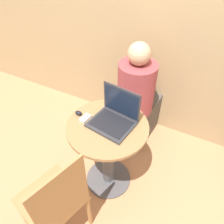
{
  "coord_description": "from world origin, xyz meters",
  "views": [
    {
      "loc": [
        0.55,
        -1.0,
        1.91
      ],
      "look_at": [
        0.01,
        0.05,
        0.84
      ],
      "focal_mm": 35.0,
      "sensor_mm": 36.0,
      "label": 1
    }
  ],
  "objects_px": {
    "cell_phone": "(85,118)",
    "person_seated": "(137,103)",
    "laptop": "(115,117)",
    "chair_empty": "(56,203)"
  },
  "relations": [
    {
      "from": "laptop",
      "to": "cell_phone",
      "type": "height_order",
      "value": "laptop"
    },
    {
      "from": "cell_phone",
      "to": "person_seated",
      "type": "bearing_deg",
      "value": 74.56
    },
    {
      "from": "cell_phone",
      "to": "chair_empty",
      "type": "xyz_separation_m",
      "value": [
        0.1,
        -0.56,
        -0.27
      ]
    },
    {
      "from": "cell_phone",
      "to": "person_seated",
      "type": "height_order",
      "value": "person_seated"
    },
    {
      "from": "laptop",
      "to": "chair_empty",
      "type": "relative_size",
      "value": 0.37
    },
    {
      "from": "laptop",
      "to": "person_seated",
      "type": "xyz_separation_m",
      "value": [
        -0.03,
        0.59,
        -0.32
      ]
    },
    {
      "from": "laptop",
      "to": "chair_empty",
      "type": "height_order",
      "value": "laptop"
    },
    {
      "from": "laptop",
      "to": "person_seated",
      "type": "bearing_deg",
      "value": 93.21
    },
    {
      "from": "person_seated",
      "to": "cell_phone",
      "type": "bearing_deg",
      "value": -105.44
    },
    {
      "from": "person_seated",
      "to": "laptop",
      "type": "bearing_deg",
      "value": -86.79
    }
  ]
}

